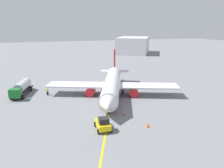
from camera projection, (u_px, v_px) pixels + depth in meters
The scene contains 9 objects.
ground_plane at pixel (112, 96), 50.05m from camera, with size 400.00×400.00×0.00m, color slate.
airplane at pixel (112, 85), 49.81m from camera, with size 30.94×30.90×9.70m.
fuel_tanker at pixel (21, 88), 50.68m from camera, with size 10.57×5.16×3.15m.
pushback_tug at pixel (103, 124), 33.50m from camera, with size 3.75×2.56×2.20m.
refueling_worker at pixel (47, 92), 50.57m from camera, with size 0.47×0.59×1.71m.
safety_cone_nose at pixel (148, 125), 34.46m from camera, with size 0.60×0.60×0.67m, color #F2590F.
safety_cone_wingtip at pixel (124, 114), 38.91m from camera, with size 0.53×0.53×0.59m, color #F2590F.
distant_hangar at pixel (133, 45), 130.53m from camera, with size 32.34×29.71×9.80m.
taxi_line_marking at pixel (112, 96), 50.05m from camera, with size 71.78×0.30×0.01m, color yellow.
Camera 1 is at (44.55, -16.39, 16.14)m, focal length 33.25 mm.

